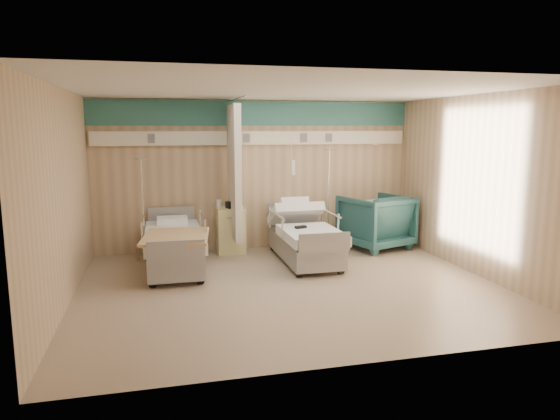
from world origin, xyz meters
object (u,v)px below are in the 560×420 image
(visitor_armchair, at_px, (376,222))
(bed_right, at_px, (304,243))
(bed_left, at_px, (174,251))
(bedside_cabinet, at_px, (231,230))
(iv_stand_right, at_px, (328,227))
(iv_stand_left, at_px, (145,240))

(visitor_armchair, bearing_deg, bed_right, 2.67)
(bed_right, distance_m, visitor_armchair, 1.71)
(bed_left, distance_m, bedside_cabinet, 1.39)
(iv_stand_right, bearing_deg, iv_stand_left, -175.78)
(iv_stand_right, bearing_deg, bed_right, -127.96)
(visitor_armchair, relative_size, iv_stand_left, 0.64)
(bedside_cabinet, bearing_deg, iv_stand_right, 2.39)
(visitor_armchair, distance_m, iv_stand_right, 0.92)
(bed_right, xyz_separation_m, iv_stand_right, (0.76, 0.98, 0.07))
(bed_right, height_order, iv_stand_right, iv_stand_right)
(iv_stand_right, bearing_deg, bedside_cabinet, -177.61)
(bed_right, relative_size, bed_left, 1.00)
(bed_left, distance_m, iv_stand_right, 3.12)
(bed_right, distance_m, iv_stand_left, 2.78)
(bed_left, height_order, iv_stand_right, iv_stand_right)
(bed_left, xyz_separation_m, iv_stand_right, (2.96, 0.98, 0.07))
(bed_left, distance_m, visitor_armchair, 3.84)
(bedside_cabinet, distance_m, iv_stand_left, 1.54)
(visitor_armchair, xyz_separation_m, iv_stand_right, (-0.83, 0.38, -0.13))
(visitor_armchair, bearing_deg, iv_stand_right, -42.72)
(bedside_cabinet, xyz_separation_m, visitor_armchair, (2.74, -0.30, 0.09))
(bed_left, bearing_deg, bed_right, 0.00)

